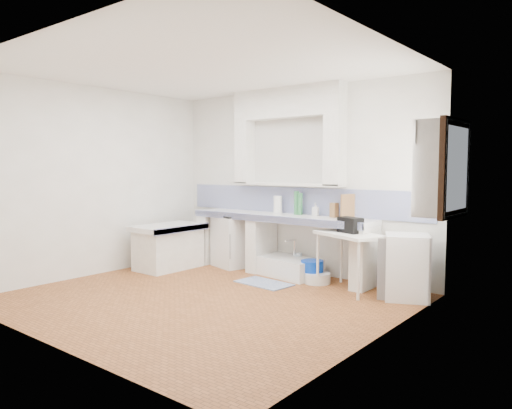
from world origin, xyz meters
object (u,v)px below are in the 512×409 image
Objects in this scene: stove at (234,241)px; side_table at (349,262)px; fridge at (407,267)px; sink at (287,267)px.

side_table is at bearing 10.02° from stove.
fridge is (0.74, 0.09, 0.02)m from side_table.
stove is 2.95m from fridge.
sink is 1.12× the size of side_table.
stove reaches higher than fridge.
stove reaches higher than sink.
fridge reaches higher than side_table.
stove is 1.02× the size of fridge.
side_table is (1.14, -0.22, 0.26)m from sink.
stove is at bearing 152.55° from fridge.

